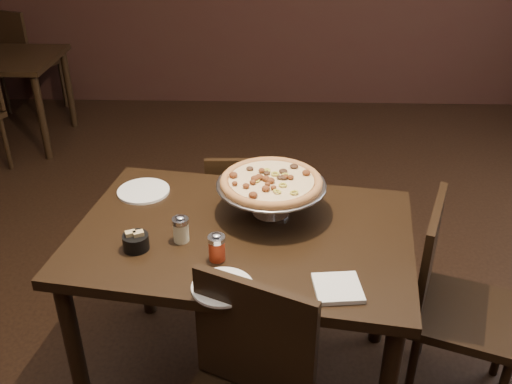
{
  "coord_description": "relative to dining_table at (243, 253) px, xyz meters",
  "views": [
    {
      "loc": [
        0.11,
        -1.9,
        2.03
      ],
      "look_at": [
        0.05,
        -0.01,
        0.95
      ],
      "focal_mm": 40.0,
      "sensor_mm": 36.0,
      "label": 1
    }
  ],
  "objects": [
    {
      "name": "bg_chair_far",
      "position": [
        -2.18,
        3.2,
        -0.17
      ],
      "size": [
        0.59,
        0.59,
        0.97
      ],
      "rotation": [
        0.0,
        0.0,
        2.77
      ],
      "color": "black",
      "rests_on": "ground"
    },
    {
      "name": "room",
      "position": [
        0.06,
        0.08,
        0.7
      ],
      "size": [
        6.04,
        7.04,
        2.84
      ],
      "color": "black",
      "rests_on": "ground"
    },
    {
      "name": "chair_far",
      "position": [
        -0.01,
        0.63,
        -0.23
      ],
      "size": [
        0.41,
        0.41,
        0.86
      ],
      "rotation": [
        0.0,
        0.0,
        3.17
      ],
      "color": "black",
      "rests_on": "ground"
    },
    {
      "name": "serving_spatula",
      "position": [
        0.1,
        -0.0,
        0.25
      ],
      "size": [
        0.15,
        0.15,
        0.02
      ],
      "rotation": [
        0.0,
        0.0,
        -0.78
      ],
      "color": "#BABBC2",
      "rests_on": "pizza_stand"
    },
    {
      "name": "chair_side",
      "position": [
        0.86,
        -0.01,
        -0.21
      ],
      "size": [
        0.55,
        0.55,
        0.91
      ],
      "rotation": [
        0.0,
        0.0,
        1.21
      ],
      "color": "black",
      "rests_on": "ground"
    },
    {
      "name": "pepper_flake_shaker",
      "position": [
        -0.08,
        -0.19,
        0.16
      ],
      "size": [
        0.06,
        0.06,
        0.11
      ],
      "color": "maroon",
      "rests_on": "dining_table"
    },
    {
      "name": "parmesan_shaker",
      "position": [
        -0.23,
        -0.07,
        0.16
      ],
      "size": [
        0.06,
        0.06,
        0.11
      ],
      "color": "beige",
      "rests_on": "dining_table"
    },
    {
      "name": "napkin_stack",
      "position": [
        0.33,
        -0.35,
        0.11
      ],
      "size": [
        0.17,
        0.17,
        0.02
      ],
      "primitive_type": "cube",
      "rotation": [
        0.0,
        0.0,
        0.11
      ],
      "color": "white",
      "rests_on": "dining_table"
    },
    {
      "name": "dining_table",
      "position": [
        0.0,
        0.0,
        0.0
      ],
      "size": [
        1.41,
        1.05,
        0.81
      ],
      "rotation": [
        0.0,
        0.0,
        -0.15
      ],
      "color": "black",
      "rests_on": "ground"
    },
    {
      "name": "pizza_stand",
      "position": [
        0.11,
        0.13,
        0.25
      ],
      "size": [
        0.44,
        0.44,
        0.18
      ],
      "color": "#BABBC2",
      "rests_on": "dining_table"
    },
    {
      "name": "plate_near",
      "position": [
        -0.05,
        -0.35,
        0.11
      ],
      "size": [
        0.21,
        0.21,
        0.01
      ],
      "primitive_type": "cylinder",
      "color": "white",
      "rests_on": "dining_table"
    },
    {
      "name": "plate_left",
      "position": [
        -0.44,
        0.29,
        0.11
      ],
      "size": [
        0.22,
        0.22,
        0.01
      ],
      "primitive_type": "cylinder",
      "color": "white",
      "rests_on": "dining_table"
    },
    {
      "name": "packet_caddy",
      "position": [
        -0.39,
        -0.13,
        0.14
      ],
      "size": [
        0.1,
        0.1,
        0.07
      ],
      "rotation": [
        0.0,
        0.0,
        0.43
      ],
      "color": "black",
      "rests_on": "dining_table"
    }
  ]
}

